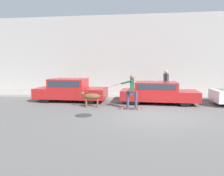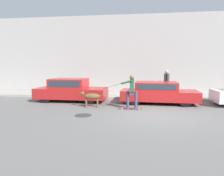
{
  "view_description": "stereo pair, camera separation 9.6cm",
  "coord_description": "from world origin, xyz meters",
  "views": [
    {
      "loc": [
        -0.55,
        -9.17,
        2.16
      ],
      "look_at": [
        -2.11,
        1.55,
        0.95
      ],
      "focal_mm": 35.0,
      "sensor_mm": 36.0,
      "label": 1
    },
    {
      "loc": [
        -0.45,
        -9.15,
        2.16
      ],
      "look_at": [
        -2.11,
        1.55,
        0.95
      ],
      "focal_mm": 35.0,
      "sensor_mm": 36.0,
      "label": 2
    }
  ],
  "objects": [
    {
      "name": "back_wall",
      "position": [
        0.0,
        6.6,
        2.79
      ],
      "size": [
        32.0,
        0.3,
        5.58
      ],
      "color": "#B2ADA8",
      "rests_on": "ground_plane"
    },
    {
      "name": "skateboarder",
      "position": [
        -1.1,
        1.05,
        0.94
      ],
      "size": [
        2.95,
        0.57,
        1.64
      ],
      "rotation": [
        0.0,
        0.0,
        3.19
      ],
      "color": "beige",
      "rests_on": "ground_plane"
    },
    {
      "name": "ground_plane",
      "position": [
        0.0,
        0.0,
        0.0
      ],
      "size": [
        36.0,
        36.0,
        0.0
      ],
      "primitive_type": "plane",
      "color": "slate"
    },
    {
      "name": "sidewalk_curb",
      "position": [
        0.0,
        5.17,
        0.06
      ],
      "size": [
        30.0,
        2.52,
        0.12
      ],
      "color": "#A39E93",
      "rests_on": "ground_plane"
    },
    {
      "name": "manhole_cover",
      "position": [
        -3.02,
        -0.49,
        0.01
      ],
      "size": [
        0.71,
        0.71,
        0.01
      ],
      "color": "#38383D",
      "rests_on": "ground_plane"
    },
    {
      "name": "pedestrian_with_bag",
      "position": [
        0.81,
        4.6,
        1.03
      ],
      "size": [
        0.3,
        0.76,
        1.66
      ],
      "rotation": [
        0.0,
        0.0,
        0.15
      ],
      "color": "#3D4760",
      "rests_on": "sidewalk_curb"
    },
    {
      "name": "parked_car_0",
      "position": [
        -4.71,
        2.83,
        0.63
      ],
      "size": [
        4.03,
        1.72,
        1.31
      ],
      "rotation": [
        0.0,
        0.0,
        -0.0
      ],
      "color": "black",
      "rests_on": "ground_plane"
    },
    {
      "name": "dog",
      "position": [
        -3.12,
        1.27,
        0.53
      ],
      "size": [
        1.28,
        0.4,
        0.79
      ],
      "rotation": [
        0.0,
        0.0,
        3.26
      ],
      "color": "brown",
      "rests_on": "ground_plane"
    },
    {
      "name": "parked_car_1",
      "position": [
        0.24,
        2.83,
        0.59
      ],
      "size": [
        4.13,
        1.77,
        1.18
      ],
      "rotation": [
        0.0,
        0.0,
        -0.02
      ],
      "color": "black",
      "rests_on": "ground_plane"
    }
  ]
}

